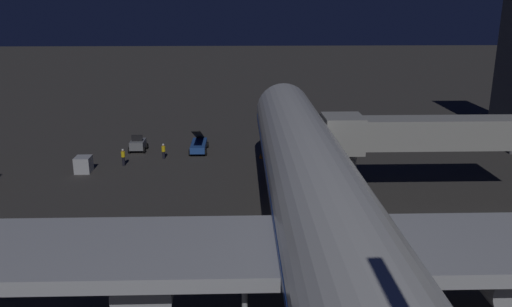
% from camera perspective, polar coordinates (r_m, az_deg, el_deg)
% --- Properties ---
extents(ground_plane, '(320.00, 320.00, 0.00)m').
position_cam_1_polar(ground_plane, '(39.76, 4.69, -7.84)').
color(ground_plane, '#383533').
extents(airliner_at_gate, '(49.57, 60.45, 18.54)m').
position_cam_1_polar(airliner_at_gate, '(26.51, 7.86, -7.59)').
color(airliner_at_gate, silver).
rests_on(airliner_at_gate, ground_plane).
extents(jet_bridge, '(17.90, 3.40, 7.23)m').
position_cam_1_polar(jet_bridge, '(45.06, 16.70, 2.11)').
color(jet_bridge, '#9E9E99').
rests_on(jet_bridge, ground_plane).
extents(belt_loader, '(1.96, 7.61, 3.39)m').
position_cam_1_polar(belt_loader, '(58.43, -6.29, 1.00)').
color(belt_loader, '#234C9E').
rests_on(belt_loader, ground_plane).
extents(pushback_tug, '(1.86, 2.39, 1.95)m').
position_cam_1_polar(pushback_tug, '(59.78, -12.79, 0.97)').
color(pushback_tug, slate).
rests_on(pushback_tug, ground_plane).
extents(baggage_container_near_belt, '(1.50, 1.64, 1.58)m').
position_cam_1_polar(baggage_container_near_belt, '(53.90, -18.36, -1.15)').
color(baggage_container_near_belt, '#B7BABF').
rests_on(baggage_container_near_belt, ground_plane).
extents(ground_crew_near_nose_gear, '(0.40, 0.40, 1.80)m').
position_cam_1_polar(ground_crew_near_nose_gear, '(54.81, -14.34, -0.31)').
color(ground_crew_near_nose_gear, black).
rests_on(ground_crew_near_nose_gear, ground_plane).
extents(ground_crew_by_belt_loader, '(0.40, 0.40, 1.68)m').
position_cam_1_polar(ground_crew_by_belt_loader, '(56.32, -10.09, 0.33)').
color(ground_crew_by_belt_loader, black).
rests_on(ground_crew_by_belt_loader, ground_plane).
extents(traffic_cone_nose_port, '(0.36, 0.36, 0.55)m').
position_cam_1_polar(traffic_cone_nose_port, '(56.12, 5.00, -0.22)').
color(traffic_cone_nose_port, orange).
rests_on(traffic_cone_nose_port, ground_plane).
extents(traffic_cone_nose_starboard, '(0.36, 0.36, 0.55)m').
position_cam_1_polar(traffic_cone_nose_starboard, '(55.78, 0.51, -0.26)').
color(traffic_cone_nose_starboard, orange).
rests_on(traffic_cone_nose_starboard, ground_plane).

